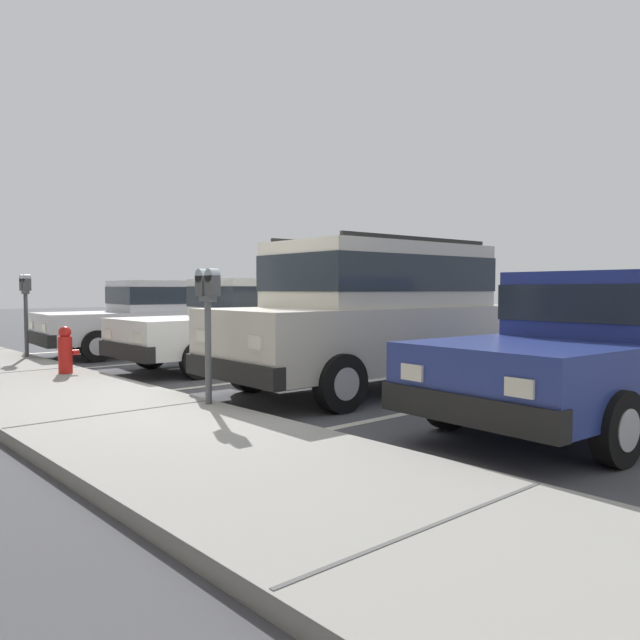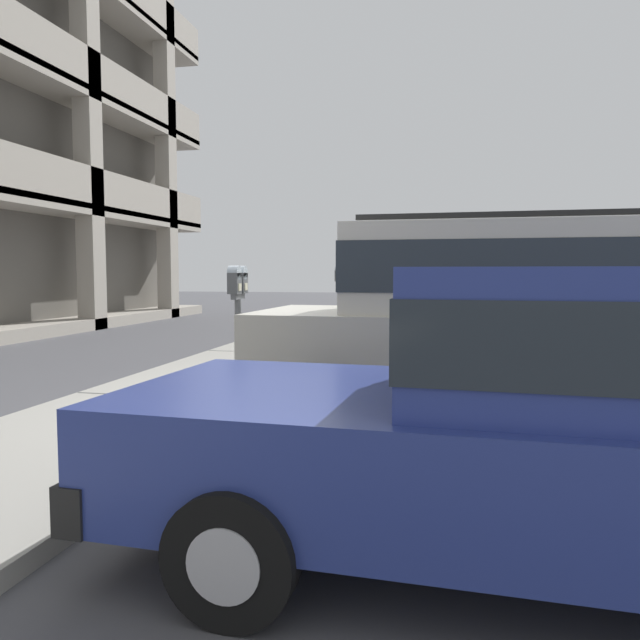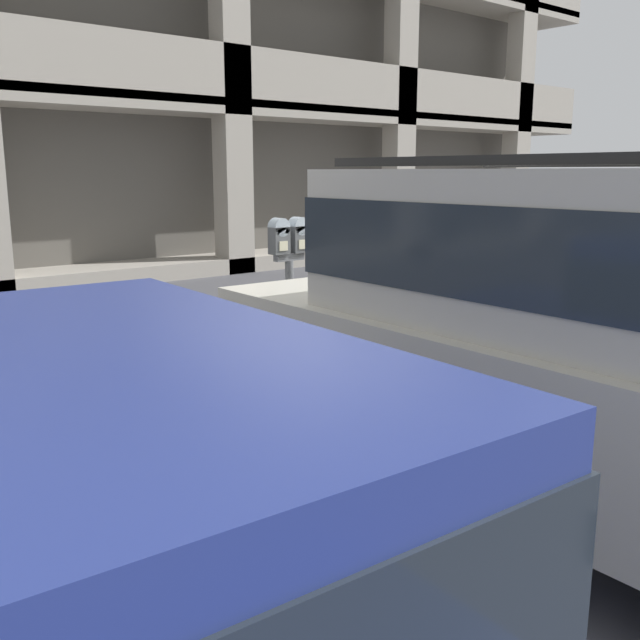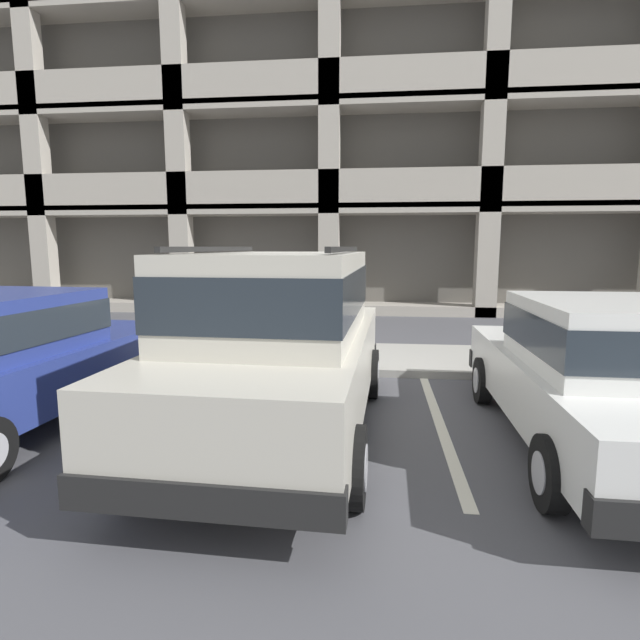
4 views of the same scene
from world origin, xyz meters
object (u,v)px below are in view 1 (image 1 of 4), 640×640
Objects in this scene: silver_suv at (378,310)px; parking_meter_near at (208,303)px; blue_coupe at (156,315)px; red_sedan at (609,343)px; fire_hydrant at (65,350)px; dark_hatchback at (249,320)px; parking_meter_far at (26,296)px.

silver_suv is 3.30× the size of parking_meter_near.
red_sedan is at bearing -173.22° from blue_coupe.
silver_suv is 6.33m from blue_coupe.
silver_suv is at bearing -140.13° from fire_hydrant.
red_sedan is at bearing -175.02° from silver_suv.
red_sedan is at bearing -154.71° from fire_hydrant.
red_sedan is 6.28m from dark_hatchback.
blue_coupe is at bearing -89.57° from parking_meter_far.
parking_meter_far is (9.36, 2.86, 0.42)m from red_sedan.
blue_coupe is (3.10, 0.23, 0.00)m from dark_hatchback.
parking_meter_far reaches higher than dark_hatchback.
blue_coupe is (9.38, 0.28, 0.00)m from red_sedan.
fire_hydrant is (0.33, 3.07, -0.36)m from dark_hatchback.
parking_meter_near is (-6.30, 2.55, 0.39)m from blue_coupe.
dark_hatchback is at bearing 3.82° from red_sedan.
silver_suv reaches higher than dark_hatchback.
red_sedan reaches higher than fire_hydrant.
fire_hydrant is at bearing 174.61° from parking_meter_far.
parking_meter_far is at bearing 0.34° from parking_meter_near.
silver_suv is 4.66m from fire_hydrant.
parking_meter_near is (0.02, 2.67, 0.13)m from silver_suv.
red_sedan is at bearing -163.01° from parking_meter_far.
fire_hydrant is at bearing 28.67° from red_sedan.
fire_hydrant is (-2.77, 2.84, -0.36)m from blue_coupe.
parking_meter_near is 6.28m from parking_meter_far.
silver_suv reaches higher than blue_coupe.
parking_meter_near reaches higher than blue_coupe.
silver_suv reaches higher than fire_hydrant.
silver_suv is 1.07× the size of dark_hatchback.
fire_hydrant is (6.60, 3.12, -0.36)m from red_sedan.
parking_meter_far reaches higher than blue_coupe.
parking_meter_far is at bearing 43.35° from dark_hatchback.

